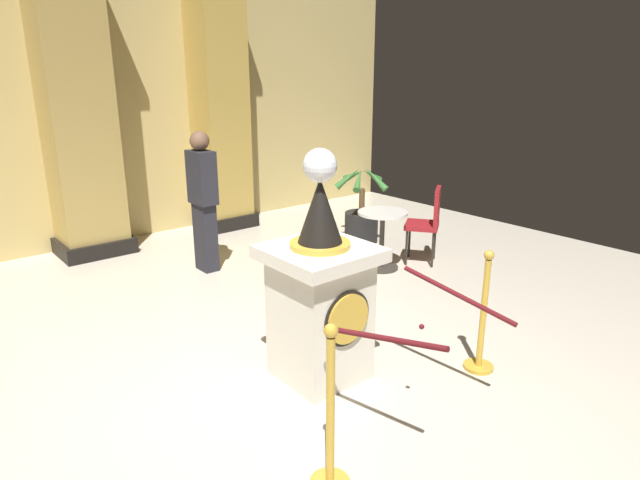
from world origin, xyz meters
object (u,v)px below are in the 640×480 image
stanchion_far (482,329)px  potted_palm_right (361,218)px  stanchion_near (330,432)px  pedestal_clock (320,295)px  cafe_chair_red (428,219)px  cafe_table (382,232)px  bystander_guest (203,198)px

stanchion_far → potted_palm_right: 3.53m
stanchion_near → stanchion_far: stanchion_near is taller
stanchion_near → potted_palm_right: bearing=44.1°
pedestal_clock → stanchion_far: pedestal_clock is taller
pedestal_clock → potted_palm_right: size_ratio=1.64×
stanchion_near → cafe_chair_red: (3.47, 2.17, 0.21)m
stanchion_near → cafe_table: size_ratio=1.45×
potted_palm_right → cafe_chair_red: bearing=-89.3°
potted_palm_right → stanchion_far: bearing=-118.0°
stanchion_near → bystander_guest: size_ratio=0.63×
stanchion_near → bystander_guest: bystander_guest is taller
pedestal_clock → cafe_table: bearing=33.4°
bystander_guest → cafe_table: bystander_guest is taller
bystander_guest → cafe_table: 2.16m
stanchion_near → cafe_table: bearing=39.7°
cafe_chair_red → stanchion_near: bearing=-147.9°
cafe_chair_red → pedestal_clock: bearing=-156.3°
stanchion_near → bystander_guest: (1.22, 3.71, 0.52)m
pedestal_clock → cafe_chair_red: bearing=23.7°
stanchion_near → stanchion_far: size_ratio=1.03×
potted_palm_right → cafe_table: bearing=-121.1°
stanchion_near → pedestal_clock: bearing=52.9°
cafe_table → cafe_chair_red: size_ratio=0.75×
bystander_guest → cafe_chair_red: size_ratio=1.74×
pedestal_clock → bystander_guest: bearing=80.0°
bystander_guest → cafe_table: (1.65, -1.32, -0.43)m
pedestal_clock → stanchion_far: (1.05, -0.75, -0.34)m
pedestal_clock → stanchion_near: (-0.74, -0.97, -0.32)m
stanchion_near → cafe_chair_red: bearing=32.1°
pedestal_clock → stanchion_far: bearing=-35.4°
stanchion_far → stanchion_near: bearing=-172.8°
cafe_table → bystander_guest: bearing=141.3°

